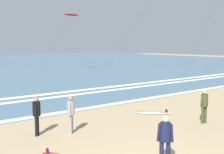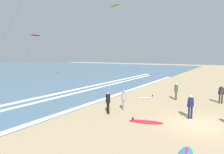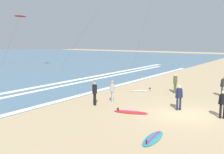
{
  "view_description": "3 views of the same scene",
  "coord_description": "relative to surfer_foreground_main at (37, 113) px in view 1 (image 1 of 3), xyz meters",
  "views": [
    {
      "loc": [
        -5.39,
        -4.88,
        3.71
      ],
      "look_at": [
        1.47,
        4.2,
        2.39
      ],
      "focal_mm": 44.83,
      "sensor_mm": 36.0,
      "label": 1
    },
    {
      "loc": [
        -12.73,
        -1.61,
        4.18
      ],
      "look_at": [
        1.52,
        7.14,
        2.32
      ],
      "focal_mm": 31.73,
      "sensor_mm": 36.0,
      "label": 2
    },
    {
      "loc": [
        -15.22,
        -5.02,
        4.44
      ],
      "look_at": [
        -1.41,
        4.25,
        2.09
      ],
      "focal_mm": 42.8,
      "sensor_mm": 36.0,
      "label": 3
    }
  ],
  "objects": [
    {
      "name": "kite_red_high_left",
      "position": [
        20.94,
        34.79,
        8.03
      ],
      "size": [
        10.37,
        6.28,
        9.27
      ],
      "color": "red",
      "rests_on": "ground"
    },
    {
      "name": "wave_foam_mid_break",
      "position": [
        1.04,
        7.22,
        -0.94
      ],
      "size": [
        52.02,
        0.6,
        0.01
      ],
      "primitive_type": "cube",
      "color": "white",
      "rests_on": "ocean_surface"
    },
    {
      "name": "wave_foam_shoreline",
      "position": [
        0.88,
        2.89,
        -0.94
      ],
      "size": [
        50.67,
        0.56,
        0.01
      ],
      "primitive_type": "cube",
      "color": "white",
      "rests_on": "ocean_surface"
    },
    {
      "name": "wave_foam_outer_break",
      "position": [
        1.34,
        8.68,
        -0.94
      ],
      "size": [
        57.65,
        0.72,
        0.01
      ],
      "primitive_type": "cube",
      "color": "white",
      "rests_on": "ocean_surface"
    },
    {
      "name": "surfer_foreground_main",
      "position": [
        0.0,
        0.0,
        0.0
      ],
      "size": [
        0.36,
        0.47,
        1.6
      ],
      "color": "black",
      "rests_on": "ground"
    },
    {
      "name": "surfboard_foreground_flat",
      "position": [
        6.36,
        -0.2,
        -0.91
      ],
      "size": [
        1.89,
        1.93,
        0.25
      ],
      "color": "silver",
      "rests_on": "ground"
    },
    {
      "name": "surfer_background_far",
      "position": [
        7.0,
        -3.05,
        0.0
      ],
      "size": [
        0.51,
        0.32,
        1.6
      ],
      "color": "#384223",
      "rests_on": "ground"
    },
    {
      "name": "surfer_right_near",
      "position": [
        1.91,
        -5.22,
        0.0
      ],
      "size": [
        0.42,
        0.43,
        1.6
      ],
      "color": "#141938",
      "rests_on": "ground"
    },
    {
      "name": "surfer_left_near",
      "position": [
        1.25,
        -0.6,
        0.0
      ],
      "size": [
        0.42,
        0.42,
        1.6
      ],
      "color": "gray",
      "rests_on": "ground"
    }
  ]
}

